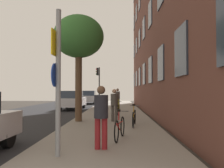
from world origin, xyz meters
TOP-DOWN VIEW (x-y plane):
  - ground_plane at (-2.40, 15.00)m, footprint 41.80×41.80m
  - road_asphalt at (-4.50, 15.00)m, footprint 7.00×38.00m
  - sidewalk at (1.10, 15.00)m, footprint 4.20×38.00m
  - sign_post at (-0.04, 3.47)m, footprint 0.16×0.60m
  - traffic_light at (-0.64, 23.30)m, footprint 0.43×0.24m
  - tree_near at (-0.57, 9.91)m, footprint 2.54×2.54m
  - bicycle_0 at (1.46, 5.48)m, footprint 0.49×1.71m
  - bicycle_1 at (2.11, 8.33)m, footprint 0.43×1.74m
  - bicycle_2 at (1.37, 12.08)m, footprint 0.42×1.64m
  - pedestrian_0 at (0.95, 4.18)m, footprint 0.47×0.47m
  - pedestrian_1 at (1.22, 9.88)m, footprint 0.46×0.46m
  - pedestrian_2 at (1.40, 17.88)m, footprint 0.54×0.54m
  - car_1 at (-2.52, 18.70)m, footprint 1.84×4.52m
  - car_2 at (-2.11, 27.70)m, footprint 1.83×4.31m

SIDE VIEW (x-z plane):
  - ground_plane at x=-2.40m, z-range 0.00..0.00m
  - road_asphalt at x=-4.50m, z-range 0.00..0.01m
  - sidewalk at x=1.10m, z-range 0.00..0.12m
  - bicycle_0 at x=1.46m, z-range 0.02..0.97m
  - bicycle_1 at x=2.11m, z-range 0.02..0.97m
  - bicycle_2 at x=1.37m, z-range 0.01..0.98m
  - car_2 at x=-2.11m, z-range 0.03..1.65m
  - car_1 at x=-2.52m, z-range 0.03..1.65m
  - pedestrian_1 at x=1.22m, z-range 0.24..1.85m
  - pedestrian_0 at x=0.95m, z-range 0.24..1.90m
  - pedestrian_2 at x=1.40m, z-range 0.24..1.95m
  - sign_post at x=-0.04m, z-range 0.29..3.75m
  - traffic_light at x=-0.64m, z-range 0.84..4.84m
  - tree_near at x=-0.57m, z-range 1.65..7.00m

